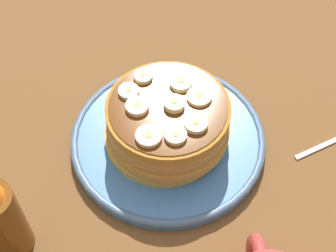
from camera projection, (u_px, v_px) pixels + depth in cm
name	position (u px, v px, depth cm)	size (l,w,h in cm)	color
ground_plane	(168.00, 149.00, 74.07)	(140.00, 140.00, 3.00)	brown
plate	(168.00, 139.00, 72.04)	(27.58, 27.58, 1.91)	#3F72B2
pancake_stack	(166.00, 121.00, 68.92)	(17.73, 17.55, 6.97)	gold
banana_slice_0	(175.00, 106.00, 65.59)	(2.80, 2.80, 1.06)	#FEF2B6
banana_slice_1	(137.00, 108.00, 65.50)	(3.09, 3.09, 0.89)	#FAE1BC
banana_slice_2	(181.00, 83.00, 68.12)	(3.22, 3.22, 0.89)	#FAF1BF
banana_slice_3	(176.00, 136.00, 62.90)	(2.84, 2.84, 0.81)	#F7F1B3
banana_slice_4	(149.00, 136.00, 62.84)	(3.37, 3.37, 0.82)	#FDE4BD
banana_slice_5	(199.00, 97.00, 66.72)	(3.37, 3.37, 0.73)	#FEF2BE
banana_slice_6	(143.00, 76.00, 68.83)	(2.64, 2.64, 0.82)	#F3EEBB
banana_slice_7	(196.00, 124.00, 63.93)	(3.03, 3.03, 0.90)	#FCE3C5
banana_slice_8	(129.00, 91.00, 67.24)	(2.80, 2.80, 0.79)	#F9EBBB
syrup_bottle	(0.00, 219.00, 58.34)	(5.25, 5.25, 14.88)	brown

